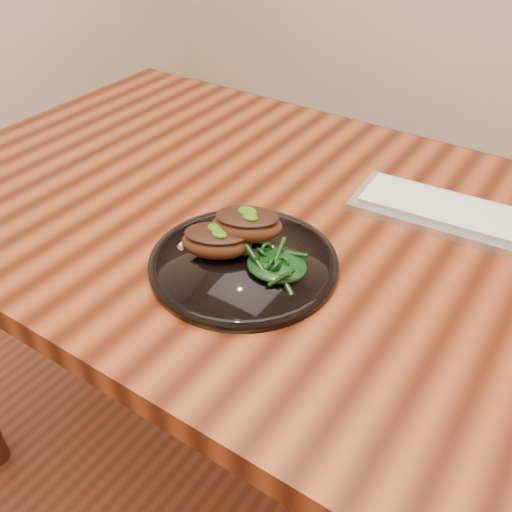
% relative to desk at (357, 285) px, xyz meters
% --- Properties ---
extents(desk, '(1.60, 0.80, 0.75)m').
position_rel_desk_xyz_m(desk, '(0.00, 0.00, 0.00)').
color(desk, '#361206').
rests_on(desk, ground).
extents(plate, '(0.27, 0.27, 0.02)m').
position_rel_desk_xyz_m(plate, '(-0.12, -0.15, 0.09)').
color(plate, black).
rests_on(plate, desk).
extents(lamb_chop_front, '(0.12, 0.10, 0.05)m').
position_rel_desk_xyz_m(lamb_chop_front, '(-0.15, -0.16, 0.12)').
color(lamb_chop_front, '#4A200E').
rests_on(lamb_chop_front, plate).
extents(lamb_chop_back, '(0.12, 0.10, 0.04)m').
position_rel_desk_xyz_m(lamb_chop_back, '(-0.13, -0.12, 0.14)').
color(lamb_chop_back, '#4A200E').
rests_on(lamb_chop_back, plate).
extents(herb_smear, '(0.08, 0.05, 0.01)m').
position_rel_desk_xyz_m(herb_smear, '(-0.15, -0.09, 0.10)').
color(herb_smear, '#1C4707').
rests_on(herb_smear, plate).
extents(greens_heap, '(0.09, 0.08, 0.03)m').
position_rel_desk_xyz_m(greens_heap, '(-0.06, -0.14, 0.11)').
color(greens_heap, black).
rests_on(greens_heap, plate).
extents(keyboard, '(0.43, 0.15, 0.02)m').
position_rel_desk_xyz_m(keyboard, '(0.14, 0.14, 0.09)').
color(keyboard, silver).
rests_on(keyboard, desk).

